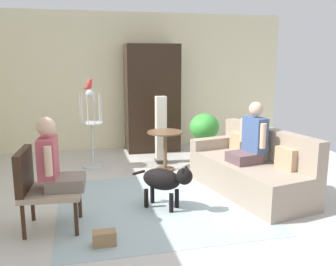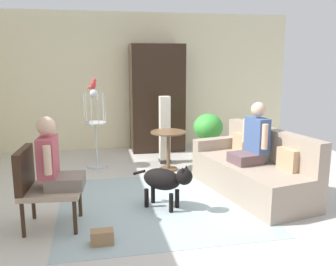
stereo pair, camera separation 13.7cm
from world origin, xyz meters
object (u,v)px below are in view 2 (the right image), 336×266
at_px(dog, 166,180).
at_px(armchair, 39,182).
at_px(person_on_couch, 253,139).
at_px(round_end_table, 168,143).
at_px(parrot, 93,84).
at_px(column_lamp, 165,130).
at_px(bird_cage_stand, 96,130).
at_px(couch, 254,171).
at_px(potted_plant, 208,131).
at_px(handbag, 102,237).
at_px(person_on_armchair, 54,161).
at_px(armoire_cabinet, 157,98).

bearing_deg(dog, armchair, -171.21).
bearing_deg(person_on_couch, armchair, -169.69).
distance_m(armchair, round_end_table, 2.61).
bearing_deg(parrot, column_lamp, 1.10).
distance_m(bird_cage_stand, column_lamp, 1.22).
xyz_separation_m(round_end_table, bird_cage_stand, (-1.19, 0.45, 0.18)).
bearing_deg(couch, parrot, 140.72).
relative_size(potted_plant, handbag, 3.85).
relative_size(person_on_armchair, handbag, 3.41).
height_order(armchair, parrot, parrot).
relative_size(dog, potted_plant, 0.75).
relative_size(round_end_table, column_lamp, 0.55).
distance_m(dog, potted_plant, 2.15).
bearing_deg(armoire_cabinet, couch, -72.06).
xyz_separation_m(person_on_couch, parrot, (-2.11, 1.79, 0.66)).
bearing_deg(dog, person_on_couch, 12.04).
bearing_deg(round_end_table, dog, -103.01).
bearing_deg(column_lamp, potted_plant, -20.63).
bearing_deg(column_lamp, parrot, -178.90).
bearing_deg(bird_cage_stand, round_end_table, -20.52).
distance_m(person_on_armchair, potted_plant, 3.19).
bearing_deg(person_on_armchair, dog, 10.55).
distance_m(couch, person_on_armchair, 2.72).
distance_m(person_on_armchair, bird_cage_stand, 2.36).
xyz_separation_m(armchair, person_on_couch, (2.76, 0.50, 0.25)).
bearing_deg(column_lamp, armoire_cabinet, 87.99).
xyz_separation_m(parrot, column_lamp, (1.23, 0.02, -0.85)).
relative_size(dog, bird_cage_stand, 0.50).
xyz_separation_m(armchair, handbag, (0.65, -0.55, -0.45)).
height_order(potted_plant, handbag, potted_plant).
relative_size(person_on_couch, person_on_armchair, 1.03).
bearing_deg(column_lamp, handbag, -113.18).
bearing_deg(bird_cage_stand, armoire_cabinet, 38.04).
distance_m(couch, armoire_cabinet, 2.98).
bearing_deg(bird_cage_stand, couch, -39.38).
distance_m(bird_cage_stand, potted_plant, 1.97).
relative_size(couch, person_on_couch, 2.48).
relative_size(round_end_table, dog, 0.98).
bearing_deg(armoire_cabinet, person_on_couch, -73.00).
bearing_deg(handbag, person_on_couch, 26.54).
bearing_deg(armoire_cabinet, person_on_armchair, -117.93).
bearing_deg(person_on_armchair, couch, 11.80).
bearing_deg(couch, person_on_armchair, -168.20).
height_order(person_on_couch, person_on_armchair, person_on_couch).
bearing_deg(column_lamp, round_end_table, -93.76).
height_order(round_end_table, handbag, round_end_table).
xyz_separation_m(column_lamp, handbag, (-1.23, -2.87, -0.52)).
distance_m(person_on_armchair, dog, 1.38).
xyz_separation_m(parrot, armoire_cabinet, (1.26, 0.98, -0.37)).
bearing_deg(person_on_armchair, armchair, 174.87).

